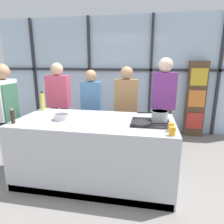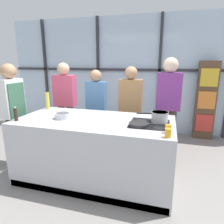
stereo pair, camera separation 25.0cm
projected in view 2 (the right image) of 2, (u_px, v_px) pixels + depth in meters
name	position (u px, v px, depth m)	size (l,w,h in m)	color
ground_plane	(96.00, 177.00, 3.09)	(18.00, 18.00, 0.00)	gray
back_window_wall	(128.00, 75.00, 4.98)	(6.40, 0.10, 2.80)	silver
bookshelf	(206.00, 101.00, 4.46)	(0.42, 0.19, 1.75)	brown
demo_island	(95.00, 149.00, 2.98)	(2.24, 1.08, 0.93)	#B7BABF
chef	(13.00, 109.00, 3.26)	(0.24, 0.40, 1.71)	black
spectator_far_left	(65.00, 100.00, 4.05)	(0.44, 0.24, 1.71)	#47382D
spectator_center_left	(96.00, 105.00, 3.89)	(0.38, 0.22, 1.59)	#232838
spectator_center_right	(130.00, 105.00, 3.71)	(0.42, 0.23, 1.65)	#47382D
spectator_far_right	(168.00, 102.00, 3.51)	(0.42, 0.25, 1.80)	#47382D
frying_pan	(139.00, 124.00, 2.57)	(0.46, 0.26, 0.04)	#232326
saucepan	(160.00, 117.00, 2.73)	(0.43, 0.23, 0.14)	silver
white_plate	(69.00, 113.00, 3.17)	(0.23, 0.23, 0.01)	white
mixing_bowl	(63.00, 115.00, 2.91)	(0.23, 0.23, 0.08)	silver
oil_bottle	(47.00, 100.00, 3.47)	(0.07, 0.07, 0.32)	#E0CC4C
pepper_grinder	(16.00, 114.00, 2.78)	(0.05, 0.05, 0.20)	#332319
juice_glass_near	(168.00, 133.00, 2.17)	(0.07, 0.07, 0.10)	orange
juice_glass_far	(168.00, 129.00, 2.31)	(0.07, 0.07, 0.10)	orange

